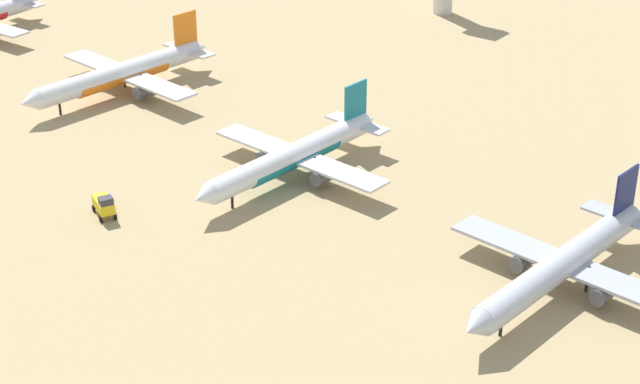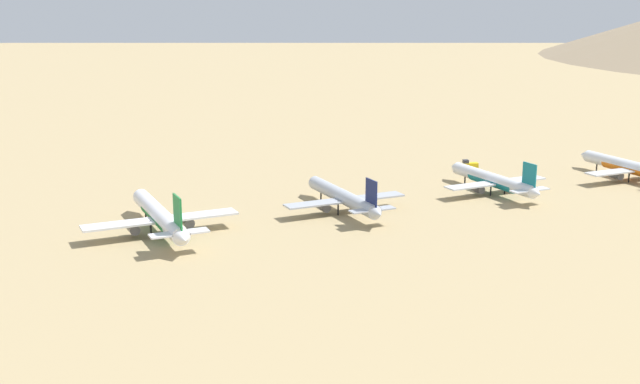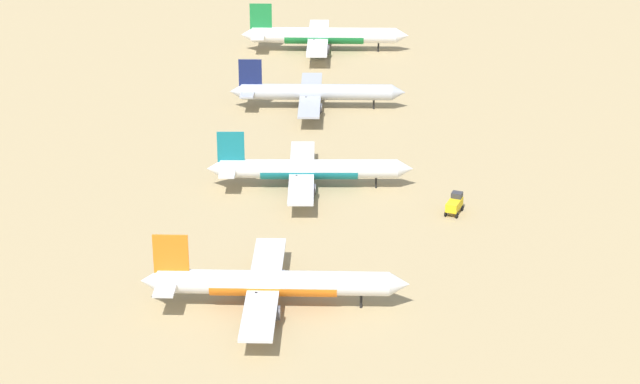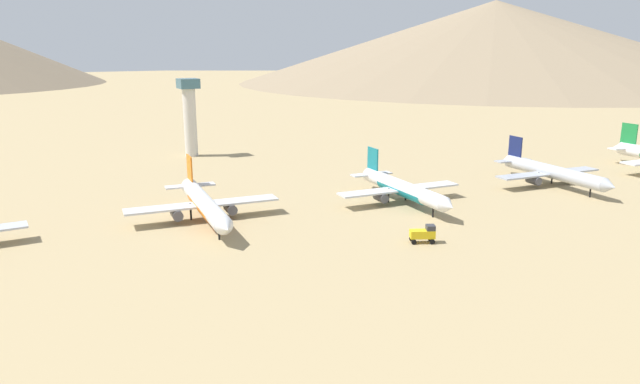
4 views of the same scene
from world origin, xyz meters
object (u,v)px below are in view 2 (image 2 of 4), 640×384
(parked_jet_3, at_px, (343,197))
(service_truck, at_px, (470,165))
(parked_jet_1, at_px, (631,167))
(parked_jet_4, at_px, (160,216))
(parked_jet_2, at_px, (494,180))

(parked_jet_3, bearing_deg, service_truck, -70.63)
(service_truck, bearing_deg, parked_jet_1, -136.43)
(parked_jet_4, height_order, service_truck, parked_jet_4)
(parked_jet_2, relative_size, parked_jet_3, 0.98)
(parked_jet_3, height_order, service_truck, parked_jet_3)
(service_truck, bearing_deg, parked_jet_3, 109.37)
(parked_jet_2, xyz_separation_m, service_truck, (28.39, -15.15, -2.07))
(service_truck, bearing_deg, parked_jet_4, 98.38)
(parked_jet_3, xyz_separation_m, parked_jet_4, (5.94, 51.37, 0.41))
(parked_jet_3, bearing_deg, parked_jet_4, 83.40)
(parked_jet_1, distance_m, parked_jet_4, 154.79)
(parked_jet_4, distance_m, service_truck, 118.84)
(parked_jet_1, distance_m, service_truck, 52.13)
(parked_jet_1, bearing_deg, parked_jet_3, 81.93)
(parked_jet_2, xyz_separation_m, parked_jet_3, (5.12, 51.02, 0.13))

